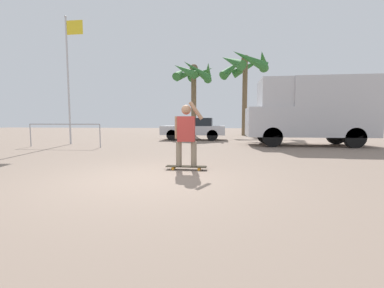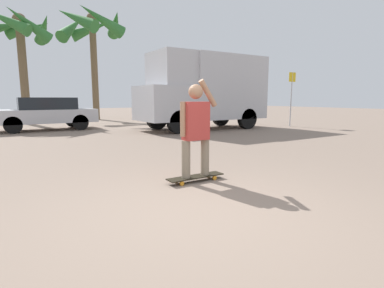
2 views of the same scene
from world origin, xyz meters
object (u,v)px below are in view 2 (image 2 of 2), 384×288
(palm_tree_center_background, at_px, (19,32))
(person_skateboarder, at_px, (196,125))
(skateboard, at_px, (196,177))
(palm_tree_near_van, at_px, (92,28))
(street_sign, at_px, (291,92))
(camper_van, at_px, (205,89))
(parked_car_silver, at_px, (46,113))

(palm_tree_center_background, bearing_deg, person_skateboarder, -83.65)
(skateboard, distance_m, person_skateboarder, 0.85)
(palm_tree_near_van, relative_size, street_sign, 2.68)
(person_skateboarder, distance_m, palm_tree_near_van, 16.57)
(palm_tree_center_background, bearing_deg, skateboard, -83.64)
(skateboard, height_order, camper_van, camper_van)
(street_sign, bearing_deg, palm_tree_near_van, 124.03)
(skateboard, distance_m, palm_tree_center_background, 14.96)
(person_skateboarder, height_order, street_sign, street_sign)
(parked_car_silver, distance_m, palm_tree_center_background, 5.62)
(camper_van, bearing_deg, parked_car_silver, 151.85)
(person_skateboarder, distance_m, parked_car_silver, 10.23)
(person_skateboarder, bearing_deg, palm_tree_center_background, 96.35)
(camper_van, xyz_separation_m, parked_car_silver, (-6.03, 3.23, -1.00))
(camper_van, bearing_deg, skateboard, -125.74)
(camper_van, bearing_deg, person_skateboarder, -125.75)
(street_sign, bearing_deg, palm_tree_center_background, 142.15)
(camper_van, xyz_separation_m, street_sign, (4.20, -1.19, -0.10))
(person_skateboarder, relative_size, palm_tree_center_background, 0.27)
(camper_van, distance_m, palm_tree_center_background, 10.18)
(street_sign, bearing_deg, skateboard, -147.94)
(person_skateboarder, xyz_separation_m, parked_car_silver, (-1.03, 10.18, -0.18))
(skateboard, relative_size, street_sign, 0.39)
(palm_tree_near_van, bearing_deg, palm_tree_center_background, -159.05)
(camper_van, bearing_deg, palm_tree_near_van, 106.00)
(skateboard, xyz_separation_m, palm_tree_center_background, (-1.58, 14.14, 4.63))
(camper_van, height_order, palm_tree_near_van, palm_tree_near_van)
(skateboard, height_order, palm_tree_near_van, palm_tree_near_van)
(person_skateboarder, distance_m, palm_tree_center_background, 14.72)
(camper_van, relative_size, palm_tree_center_background, 0.98)
(person_skateboarder, bearing_deg, camper_van, 54.25)
(skateboard, relative_size, palm_tree_center_background, 0.17)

